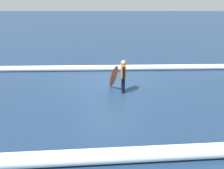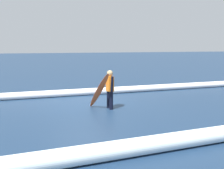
# 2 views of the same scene
# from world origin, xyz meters

# --- Properties ---
(ground_plane) EXTENTS (147.66, 147.66, 0.00)m
(ground_plane) POSITION_xyz_m (0.00, 0.00, 0.00)
(ground_plane) COLOR #1A304C
(surfer) EXTENTS (0.22, 0.59, 1.42)m
(surfer) POSITION_xyz_m (-0.60, 0.95, 0.79)
(surfer) COLOR black
(surfer) RESTS_ON ground_plane
(surfboard) EXTENTS (0.51, 1.43, 1.41)m
(surfboard) POSITION_xyz_m (-0.19, 0.95, 0.69)
(surfboard) COLOR #E55926
(surfboard) RESTS_ON ground_plane
(wave_crest_foreground) EXTENTS (19.03, 0.96, 0.31)m
(wave_crest_foreground) POSITION_xyz_m (-1.05, -2.30, 0.16)
(wave_crest_foreground) COLOR white
(wave_crest_foreground) RESTS_ON ground_plane
(wave_crest_midground) EXTENTS (25.88, 2.44, 0.39)m
(wave_crest_midground) POSITION_xyz_m (-0.12, 5.62, 0.20)
(wave_crest_midground) COLOR white
(wave_crest_midground) RESTS_ON ground_plane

